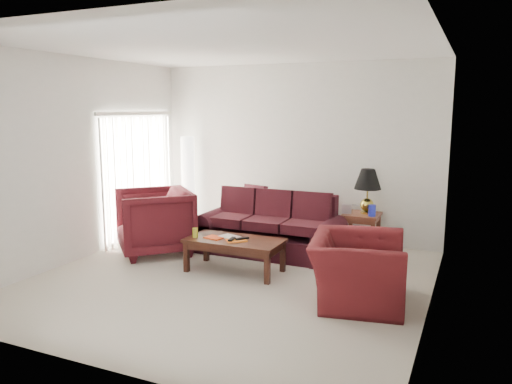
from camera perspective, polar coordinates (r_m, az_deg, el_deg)
floor at (r=6.73m, az=-3.01°, el=-9.97°), size 5.00×5.00×0.00m
blinds at (r=8.82m, az=-13.27°, el=1.70°), size 0.10×2.00×2.16m
sofa at (r=7.74m, az=1.51°, el=-3.77°), size 2.27×1.01×0.92m
throw_pillow at (r=8.62m, az=-0.15°, el=-0.61°), size 0.47×0.30×0.45m
end_table at (r=8.13m, az=11.93°, el=-4.49°), size 0.59×0.59×0.60m
table_lamp at (r=8.02m, az=12.61°, el=0.08°), size 0.54×0.54×0.71m
clock at (r=8.00m, az=10.31°, el=-1.90°), size 0.16×0.08×0.15m
blue_canister at (r=7.88m, az=13.13°, el=-2.08°), size 0.14×0.14×0.18m
picture_frame at (r=8.31m, az=11.15°, el=-1.46°), size 0.15×0.18×0.05m
floor_lamp at (r=9.34m, az=-7.77°, el=1.05°), size 0.37×0.37×1.76m
armchair_left at (r=7.93m, az=-11.52°, el=-3.31°), size 1.55×1.55×1.01m
armchair_right at (r=5.99m, az=11.49°, el=-8.68°), size 1.24×1.37×0.78m
coffee_table at (r=6.97m, az=-2.46°, el=-7.25°), size 1.48×1.11×0.46m
magazine_red at (r=6.98m, az=-4.77°, el=-5.21°), size 0.29×0.24×0.01m
magazine_white at (r=7.01m, az=-3.06°, el=-5.12°), size 0.32×0.28×0.02m
magazine_orange at (r=6.82m, az=-2.26°, el=-5.53°), size 0.34×0.33×0.02m
remote_a at (r=6.80m, az=-2.78°, el=-5.39°), size 0.08×0.19×0.02m
remote_b at (r=6.83m, az=-1.60°, el=-5.32°), size 0.16×0.18×0.02m
yellow_glass at (r=7.04m, az=-6.97°, el=-4.63°), size 0.08×0.08×0.13m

